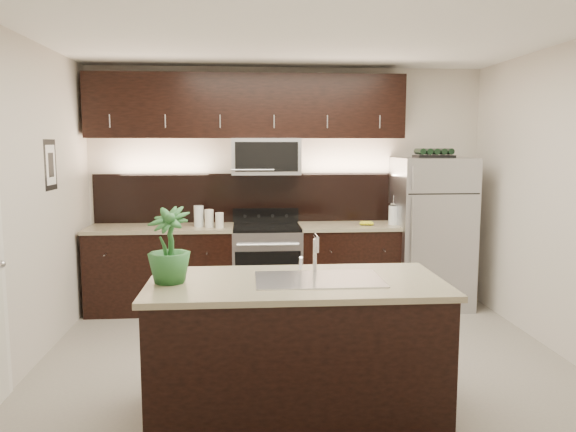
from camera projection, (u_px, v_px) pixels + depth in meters
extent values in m
plane|color=gray|center=(305.00, 364.00, 4.71)|extent=(4.50, 4.50, 0.00)
cube|color=beige|center=(287.00, 186.00, 6.51)|extent=(4.50, 0.02, 2.70)
cube|color=beige|center=(353.00, 252.00, 2.56)|extent=(4.50, 0.02, 2.70)
cube|color=beige|center=(18.00, 207.00, 4.36)|extent=(0.02, 4.00, 2.70)
cube|color=beige|center=(572.00, 203.00, 4.71)|extent=(0.02, 4.00, 2.70)
cube|color=white|center=(306.00, 32.00, 4.36)|extent=(4.50, 4.00, 0.02)
sphere|color=silver|center=(1.00, 264.00, 3.94)|extent=(0.06, 0.06, 0.06)
cube|color=black|center=(51.00, 165.00, 5.07)|extent=(0.01, 0.32, 0.46)
cube|color=white|center=(51.00, 165.00, 5.07)|extent=(0.00, 0.24, 0.36)
cube|color=black|center=(162.00, 270.00, 6.21)|extent=(1.57, 0.62, 0.90)
cube|color=black|center=(351.00, 267.00, 6.37)|extent=(1.16, 0.62, 0.90)
cube|color=#B2B2B7|center=(267.00, 268.00, 6.30)|extent=(0.76, 0.62, 0.90)
cube|color=black|center=(267.00, 227.00, 6.24)|extent=(0.76, 0.60, 0.03)
cube|color=beige|center=(161.00, 228.00, 6.15)|extent=(1.59, 0.65, 0.04)
cube|color=beige|center=(352.00, 226.00, 6.31)|extent=(1.18, 0.65, 0.04)
cube|color=black|center=(248.00, 198.00, 6.48)|extent=(3.49, 0.02, 0.56)
cube|color=#B2B2B7|center=(266.00, 156.00, 6.25)|extent=(0.76, 0.40, 0.40)
cube|color=black|center=(247.00, 106.00, 6.20)|extent=(3.49, 0.33, 0.70)
cube|color=black|center=(296.00, 351.00, 3.79)|extent=(1.90, 0.90, 0.90)
cube|color=beige|center=(296.00, 283.00, 3.73)|extent=(1.96, 0.96, 0.04)
cube|color=silver|center=(319.00, 279.00, 3.73)|extent=(0.84, 0.50, 0.01)
cylinder|color=silver|center=(315.00, 256.00, 3.93)|extent=(0.03, 0.03, 0.24)
cylinder|color=silver|center=(316.00, 236.00, 3.84)|extent=(0.02, 0.14, 0.02)
cylinder|color=silver|center=(317.00, 245.00, 3.78)|extent=(0.02, 0.02, 0.10)
cube|color=#B2B2B7|center=(431.00, 233.00, 6.33)|extent=(0.81, 0.73, 1.69)
cube|color=black|center=(434.00, 156.00, 6.22)|extent=(0.42, 0.26, 0.03)
cylinder|color=black|center=(420.00, 152.00, 6.21)|extent=(0.07, 0.24, 0.07)
cylinder|color=black|center=(427.00, 152.00, 6.21)|extent=(0.07, 0.24, 0.07)
cylinder|color=black|center=(434.00, 152.00, 6.22)|extent=(0.07, 0.24, 0.07)
cylinder|color=black|center=(441.00, 152.00, 6.22)|extent=(0.07, 0.24, 0.07)
cylinder|color=black|center=(448.00, 152.00, 6.23)|extent=(0.07, 0.24, 0.07)
imported|color=#27632C|center=(169.00, 245.00, 3.63)|extent=(0.36, 0.36, 0.49)
cylinder|color=silver|center=(199.00, 216.00, 6.12)|extent=(0.11, 0.11, 0.23)
cylinder|color=silver|center=(209.00, 218.00, 6.08)|extent=(0.10, 0.10, 0.19)
cylinder|color=silver|center=(219.00, 220.00, 6.04)|extent=(0.09, 0.09, 0.16)
cylinder|color=silver|center=(393.00, 215.00, 6.28)|extent=(0.11, 0.11, 0.21)
cylinder|color=silver|center=(394.00, 205.00, 6.27)|extent=(0.11, 0.11, 0.02)
cylinder|color=silver|center=(394.00, 200.00, 6.26)|extent=(0.01, 0.01, 0.08)
ellipsoid|color=gold|center=(362.00, 223.00, 6.24)|extent=(0.19, 0.16, 0.05)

